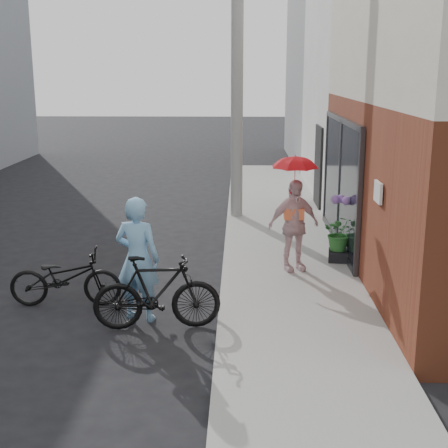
{
  "coord_description": "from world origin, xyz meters",
  "views": [
    {
      "loc": [
        1.18,
        -8.61,
        3.52
      ],
      "look_at": [
        0.93,
        1.15,
        1.1
      ],
      "focal_mm": 50.0,
      "sensor_mm": 36.0,
      "label": 1
    }
  ],
  "objects_px": {
    "officer": "(138,259)",
    "bike_left": "(65,278)",
    "planter": "(339,256)",
    "bike_right": "(157,293)",
    "kimono_woman": "(293,225)",
    "utility_pole": "(237,71)"
  },
  "relations": [
    {
      "from": "utility_pole",
      "to": "bike_left",
      "type": "bearing_deg",
      "value": -114.38
    },
    {
      "from": "officer",
      "to": "kimono_woman",
      "type": "height_order",
      "value": "officer"
    },
    {
      "from": "kimono_woman",
      "to": "officer",
      "type": "bearing_deg",
      "value": -161.79
    },
    {
      "from": "utility_pole",
      "to": "kimono_woman",
      "type": "bearing_deg",
      "value": -76.49
    },
    {
      "from": "bike_left",
      "to": "planter",
      "type": "xyz_separation_m",
      "value": [
        4.47,
        2.03,
        -0.23
      ]
    },
    {
      "from": "bike_left",
      "to": "planter",
      "type": "relative_size",
      "value": 4.49
    },
    {
      "from": "bike_right",
      "to": "planter",
      "type": "height_order",
      "value": "bike_right"
    },
    {
      "from": "utility_pole",
      "to": "planter",
      "type": "xyz_separation_m",
      "value": [
        1.9,
        -3.65,
        -3.28
      ]
    },
    {
      "from": "planter",
      "to": "bike_left",
      "type": "bearing_deg",
      "value": -155.63
    },
    {
      "from": "kimono_woman",
      "to": "planter",
      "type": "xyz_separation_m",
      "value": [
        0.89,
        0.54,
        -0.7
      ]
    },
    {
      "from": "bike_right",
      "to": "planter",
      "type": "bearing_deg",
      "value": -52.05
    },
    {
      "from": "planter",
      "to": "kimono_woman",
      "type": "bearing_deg",
      "value": -148.64
    },
    {
      "from": "bike_left",
      "to": "kimono_woman",
      "type": "height_order",
      "value": "kimono_woman"
    },
    {
      "from": "planter",
      "to": "officer",
      "type": "bearing_deg",
      "value": -142.28
    },
    {
      "from": "officer",
      "to": "bike_right",
      "type": "relative_size",
      "value": 1.03
    },
    {
      "from": "utility_pole",
      "to": "bike_right",
      "type": "bearing_deg",
      "value": -99.23
    },
    {
      "from": "officer",
      "to": "kimono_woman",
      "type": "distance_m",
      "value": 3.09
    },
    {
      "from": "bike_left",
      "to": "bike_right",
      "type": "bearing_deg",
      "value": -122.1
    },
    {
      "from": "bike_right",
      "to": "kimono_woman",
      "type": "bearing_deg",
      "value": -47.79
    },
    {
      "from": "officer",
      "to": "bike_left",
      "type": "relative_size",
      "value": 1.07
    },
    {
      "from": "utility_pole",
      "to": "planter",
      "type": "relative_size",
      "value": 18.59
    },
    {
      "from": "kimono_woman",
      "to": "bike_right",
      "type": "bearing_deg",
      "value": -153.28
    }
  ]
}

